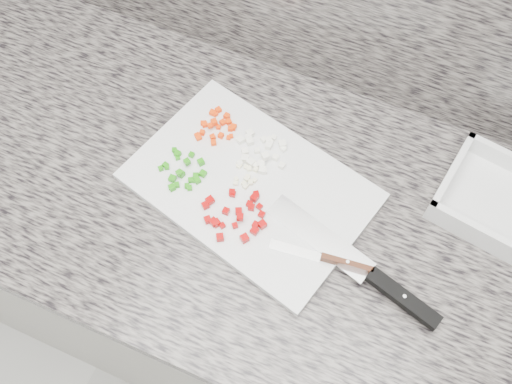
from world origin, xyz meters
TOP-DOWN VIEW (x-y plane):
  - cabinet at (0.00, 1.44)m, footprint 3.92×0.62m
  - countertop at (0.00, 1.44)m, footprint 3.96×0.64m
  - cutting_board at (-0.06, 1.45)m, footprint 0.47×0.37m
  - carrot_pile at (-0.16, 1.54)m, footprint 0.07×0.09m
  - onion_pile at (-0.07, 1.52)m, footprint 0.10×0.09m
  - green_pepper_pile at (-0.17, 1.42)m, footprint 0.09×0.09m
  - red_pepper_pile at (-0.05, 1.38)m, footprint 0.12×0.12m
  - garlic_pile at (-0.07, 1.46)m, footprint 0.05×0.05m
  - chef_knife at (0.20, 1.37)m, footprint 0.33×0.13m
  - paring_knife at (0.13, 1.37)m, footprint 0.18×0.03m
  - tray at (0.38, 1.58)m, footprint 0.27×0.21m

SIDE VIEW (x-z plane):
  - cabinet at x=0.00m, z-range 0.00..0.86m
  - countertop at x=0.00m, z-range 0.86..0.90m
  - cutting_board at x=-0.06m, z-range 0.90..0.91m
  - tray at x=0.38m, z-range 0.89..0.94m
  - garlic_pile at x=-0.07m, z-range 0.91..0.92m
  - carrot_pile at x=-0.16m, z-range 0.91..0.93m
  - chef_knife at x=0.20m, z-range 0.91..0.93m
  - green_pepper_pile at x=-0.17m, z-range 0.91..0.93m
  - red_pepper_pile at x=-0.05m, z-range 0.91..0.93m
  - onion_pile at x=-0.07m, z-range 0.91..0.93m
  - paring_knife at x=0.13m, z-range 0.91..0.93m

